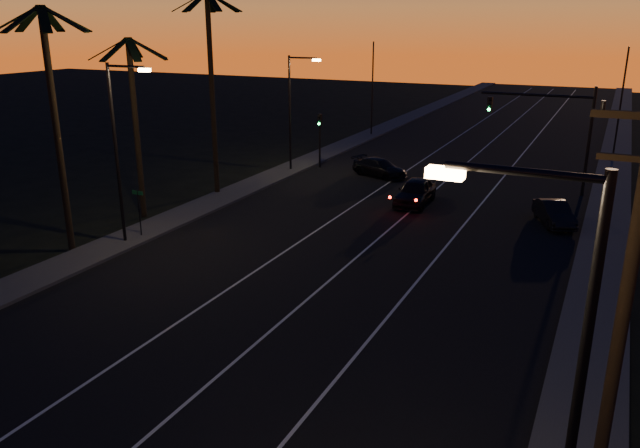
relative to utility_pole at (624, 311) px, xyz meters
The scene contains 21 objects.
road 23.72m from the utility_pole, 120.11° to the left, with size 20.00×170.00×0.01m, color black.
sidewalk_left 30.78m from the utility_pole, 138.74° to the left, with size 2.40×170.00×0.16m, color #393936.
sidewalk_right 20.68m from the utility_pole, 91.15° to the left, with size 2.40×170.00×0.16m, color #393936.
lane_stripe_left 25.32m from the utility_pole, 126.13° to the left, with size 0.12×160.00×0.01m, color silver.
lane_stripe_mid 23.48m from the utility_pole, 119.03° to the left, with size 0.12×160.00×0.01m, color silver.
lane_stripe_right 22.04m from the utility_pole, 110.81° to the left, with size 0.12×160.00×0.01m, color silver.
palm_near 25.55m from the utility_pole, 161.71° to the left, with size 4.25×4.16×11.53m.
palm_mid 28.49m from the utility_pole, 150.55° to the left, with size 4.25×4.16×10.03m.
palm_far 31.17m from the utility_pole, 139.96° to the left, with size 4.25×4.16×12.53m.
streetlight_left_near 24.44m from the utility_pole, 155.85° to the left, with size 2.55×0.26×9.00m.
streetlight_left_far 35.79m from the utility_pole, 128.52° to the left, with size 2.55×0.26×8.50m.
streetlight_right_near 4.10m from the utility_pole, 102.67° to the right, with size 2.55×0.26×9.00m.
street_sign 25.22m from the utility_pole, 153.85° to the left, with size 0.70×0.06×2.60m.
utility_pole is the anchor object (origin of this frame).
signal_mast 30.33m from the utility_pole, 98.47° to the left, with size 7.10×0.41×7.00m.
signal_post 36.74m from the utility_pole, 125.13° to the left, with size 0.28×0.37×4.20m.
far_pole_left 50.36m from the utility_pole, 116.67° to the left, with size 0.14×0.14×9.00m, color black.
far_pole_right 42.01m from the utility_pole, 90.82° to the left, with size 0.14×0.14×9.00m, color black.
lead_car 26.34m from the utility_pole, 115.95° to the left, with size 2.01×5.20×1.57m.
right_car 23.41m from the utility_pole, 97.84° to the left, with size 2.82×4.14×1.29m.
cross_car 33.61m from the utility_pole, 118.50° to the left, with size 4.75×3.18×1.28m.
Camera 1 is at (10.99, -2.84, 10.84)m, focal length 35.00 mm.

